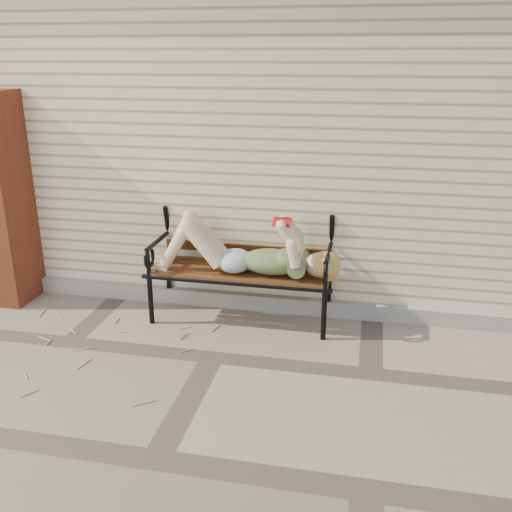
# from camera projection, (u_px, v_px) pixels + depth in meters

# --- Properties ---
(ground) EXTENTS (80.00, 80.00, 0.00)m
(ground) POSITION_uv_depth(u_px,v_px,m) (212.00, 357.00, 4.58)
(ground) COLOR gray
(ground) RESTS_ON ground
(house_wall) EXTENTS (8.00, 4.00, 3.00)m
(house_wall) POSITION_uv_depth(u_px,v_px,m) (277.00, 124.00, 6.84)
(house_wall) COLOR beige
(house_wall) RESTS_ON ground
(foundation_strip) EXTENTS (8.00, 0.10, 0.15)m
(foundation_strip) POSITION_uv_depth(u_px,v_px,m) (240.00, 300.00, 5.45)
(foundation_strip) COLOR #9D978E
(foundation_strip) RESTS_ON ground
(garden_bench) EXTENTS (1.75, 0.70, 1.14)m
(garden_bench) POSITION_uv_depth(u_px,v_px,m) (243.00, 250.00, 5.12)
(garden_bench) COLOR black
(garden_bench) RESTS_ON ground
(reading_woman) EXTENTS (1.66, 0.38, 0.52)m
(reading_woman) POSITION_uv_depth(u_px,v_px,m) (241.00, 251.00, 4.98)
(reading_woman) COLOR #0B354E
(reading_woman) RESTS_ON ground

